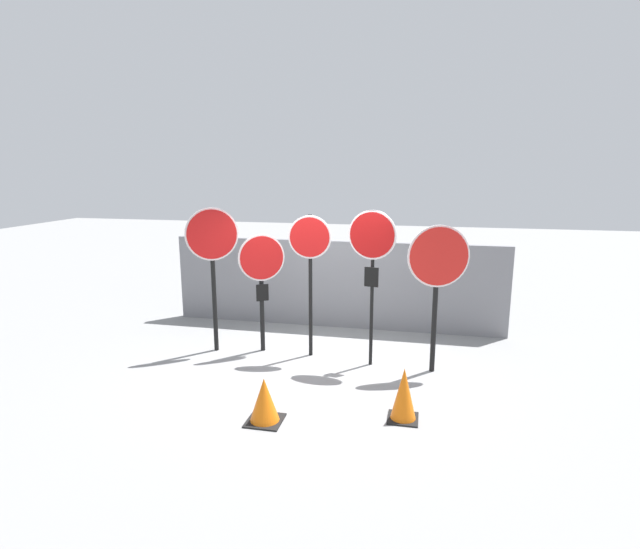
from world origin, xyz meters
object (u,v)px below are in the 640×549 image
at_px(stop_sign_1, 262,270).
at_px(traffic_cone_0, 404,394).
at_px(traffic_cone_1, 264,400).
at_px(stop_sign_2, 310,253).
at_px(stop_sign_0, 212,249).
at_px(stop_sign_3, 372,249).
at_px(stop_sign_4, 438,268).

distance_m(stop_sign_1, traffic_cone_0, 3.34).
bearing_deg(stop_sign_1, traffic_cone_1, -102.47).
xyz_separation_m(stop_sign_1, traffic_cone_0, (2.51, -1.92, -1.10)).
bearing_deg(traffic_cone_0, stop_sign_1, 142.54).
distance_m(stop_sign_2, traffic_cone_0, 2.89).
bearing_deg(traffic_cone_1, stop_sign_0, 126.27).
bearing_deg(stop_sign_0, traffic_cone_0, -58.89).
relative_size(stop_sign_1, traffic_cone_1, 3.54).
distance_m(stop_sign_3, traffic_cone_1, 2.87).
height_order(stop_sign_2, stop_sign_3, stop_sign_3).
bearing_deg(stop_sign_0, stop_sign_2, -26.87).
bearing_deg(stop_sign_3, stop_sign_1, -177.45).
distance_m(stop_sign_0, stop_sign_2, 1.66).
height_order(stop_sign_2, traffic_cone_0, stop_sign_2).
xyz_separation_m(stop_sign_0, stop_sign_3, (2.69, -0.08, 0.10)).
height_order(stop_sign_1, stop_sign_4, stop_sign_4).
distance_m(stop_sign_4, traffic_cone_1, 3.22).
relative_size(stop_sign_2, stop_sign_4, 1.03).
bearing_deg(stop_sign_1, stop_sign_0, 160.10).
distance_m(stop_sign_0, stop_sign_1, 0.89).
height_order(stop_sign_2, traffic_cone_1, stop_sign_2).
bearing_deg(stop_sign_3, stop_sign_4, 5.71).
relative_size(stop_sign_2, traffic_cone_1, 4.13).
xyz_separation_m(stop_sign_1, stop_sign_3, (1.88, -0.24, 0.46)).
bearing_deg(stop_sign_0, stop_sign_3, -32.61).
distance_m(stop_sign_0, traffic_cone_1, 3.10).
height_order(stop_sign_1, stop_sign_3, stop_sign_3).
bearing_deg(stop_sign_4, stop_sign_3, 160.77).
bearing_deg(stop_sign_0, traffic_cone_1, -84.63).
bearing_deg(stop_sign_0, stop_sign_1, -19.49).
distance_m(stop_sign_1, stop_sign_4, 2.91).
relative_size(stop_sign_4, traffic_cone_0, 3.33).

